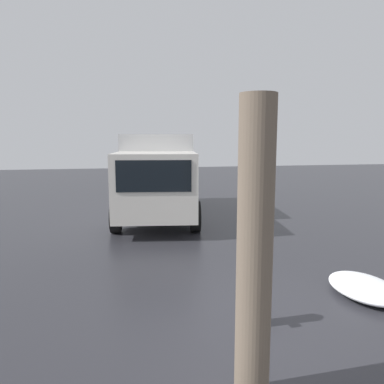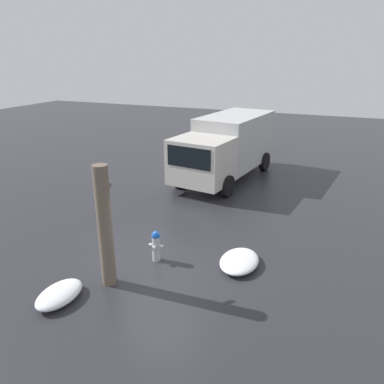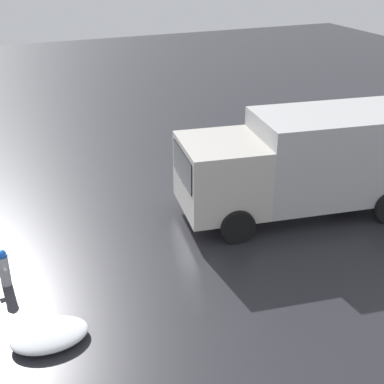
{
  "view_description": "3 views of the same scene",
  "coord_description": "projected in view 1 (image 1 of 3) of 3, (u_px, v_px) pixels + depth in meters",
  "views": [
    {
      "loc": [
        -4.88,
        1.92,
        2.72
      ],
      "look_at": [
        4.62,
        0.01,
        1.32
      ],
      "focal_mm": 35.0,
      "sensor_mm": 36.0,
      "label": 1
    },
    {
      "loc": [
        -8.23,
        -4.53,
        5.52
      ],
      "look_at": [
        3.58,
        0.4,
        0.8
      ],
      "focal_mm": 35.0,
      "sensor_mm": 36.0,
      "label": 2
    },
    {
      "loc": [
        0.09,
        -10.79,
        7.14
      ],
      "look_at": [
        4.65,
        0.31,
        1.32
      ],
      "focal_mm": 50.0,
      "sensor_mm": 36.0,
      "label": 3
    }
  ],
  "objects": [
    {
      "name": "delivery_truck",
      "position": [
        158.0,
        172.0,
        13.05
      ],
      "size": [
        6.87,
        3.28,
        2.85
      ],
      "rotation": [
        0.0,
        0.0,
        1.43
      ],
      "color": "beige",
      "rests_on": "ground_plane"
    },
    {
      "name": "ground_plane",
      "position": [
        254.0,
        325.0,
        5.5
      ],
      "size": [
        60.0,
        60.0,
        0.0
      ],
      "primitive_type": "plane",
      "color": "#28282D"
    },
    {
      "name": "snow_pile_by_hydrant",
      "position": [
        364.0,
        288.0,
        6.52
      ],
      "size": [
        1.5,
        1.03,
        0.28
      ],
      "color": "white",
      "rests_on": "ground_plane"
    },
    {
      "name": "fire_hydrant",
      "position": [
        255.0,
        295.0,
        5.43
      ],
      "size": [
        0.34,
        0.43,
        0.9
      ],
      "rotation": [
        0.0,
        0.0,
        3.25
      ],
      "color": "#B7B7BC",
      "rests_on": "ground_plane"
    },
    {
      "name": "tree_trunk",
      "position": [
        255.0,
        253.0,
        3.74
      ],
      "size": [
        0.55,
        0.36,
        3.14
      ],
      "color": "#6B5B4C",
      "rests_on": "ground_plane"
    }
  ]
}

